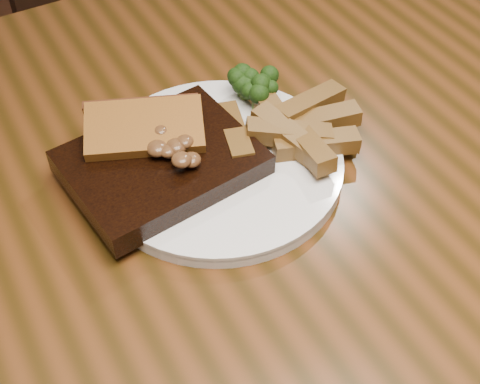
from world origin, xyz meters
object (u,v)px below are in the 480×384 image
object	(u,v)px
plate	(219,165)
garlic_bread	(147,146)
steak	(161,164)
potato_wedges	(277,130)
dining_table	(236,254)
chair_far	(110,60)

from	to	relation	value
plate	garlic_bread	bearing A→B (deg)	143.54
plate	steak	xyz separation A→B (m)	(-0.06, 0.01, 0.02)
potato_wedges	steak	bearing A→B (deg)	174.48
dining_table	garlic_bread	xyz separation A→B (m)	(-0.06, 0.09, 0.12)
dining_table	potato_wedges	xyz separation A→B (m)	(0.08, 0.05, 0.12)
steak	potato_wedges	world-z (taller)	steak
steak	chair_far	bearing A→B (deg)	70.37
potato_wedges	dining_table	bearing A→B (deg)	-149.09
steak	potato_wedges	xyz separation A→B (m)	(0.13, -0.01, -0.00)
dining_table	garlic_bread	bearing A→B (deg)	121.53
garlic_bread	potato_wedges	size ratio (longest dim) A/B	1.02
plate	garlic_bread	size ratio (longest dim) A/B	2.19
dining_table	garlic_bread	world-z (taller)	garlic_bread
dining_table	steak	xyz separation A→B (m)	(-0.05, 0.06, 0.12)
chair_far	dining_table	bearing A→B (deg)	75.88
chair_far	potato_wedges	size ratio (longest dim) A/B	6.80
chair_far	plate	xyz separation A→B (m)	(-0.09, -0.66, 0.32)
potato_wedges	garlic_bread	bearing A→B (deg)	161.45
chair_far	plate	size ratio (longest dim) A/B	3.05
chair_far	plate	world-z (taller)	chair_far
garlic_bread	chair_far	bearing A→B (deg)	98.75
garlic_bread	potato_wedges	distance (m)	0.14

